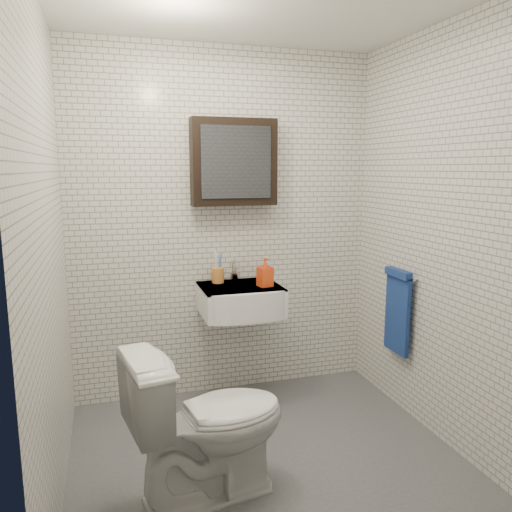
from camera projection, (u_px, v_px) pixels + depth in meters
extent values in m
cube|color=#494B50|center=(267.00, 458.00, 2.88)|extent=(2.20, 2.00, 0.01)
cube|color=silver|center=(225.00, 225.00, 3.61)|extent=(2.20, 0.02, 2.50)
cube|color=silver|center=(357.00, 288.00, 1.72)|extent=(2.20, 0.02, 2.50)
cube|color=silver|center=(47.00, 256.00, 2.36)|extent=(0.02, 2.00, 2.50)
cube|color=silver|center=(443.00, 238.00, 2.98)|extent=(0.02, 2.00, 2.50)
cube|color=white|center=(240.00, 300.00, 3.50)|extent=(0.55, 0.45, 0.20)
cylinder|color=silver|center=(239.00, 287.00, 3.50)|extent=(0.31, 0.31, 0.02)
cylinder|color=silver|center=(239.00, 286.00, 3.50)|extent=(0.04, 0.04, 0.01)
cube|color=white|center=(240.00, 286.00, 3.48)|extent=(0.55, 0.45, 0.01)
cylinder|color=silver|center=(234.00, 277.00, 3.63)|extent=(0.06, 0.06, 0.06)
cylinder|color=silver|center=(234.00, 269.00, 3.62)|extent=(0.03, 0.03, 0.08)
cylinder|color=silver|center=(236.00, 266.00, 3.56)|extent=(0.02, 0.12, 0.02)
cube|color=silver|center=(233.00, 260.00, 3.64)|extent=(0.02, 0.09, 0.01)
cube|color=black|center=(234.00, 162.00, 3.48)|extent=(0.60, 0.14, 0.60)
cube|color=#3F444C|center=(236.00, 162.00, 3.41)|extent=(0.49, 0.01, 0.49)
cylinder|color=silver|center=(401.00, 275.00, 3.35)|extent=(0.02, 0.30, 0.02)
cylinder|color=silver|center=(393.00, 271.00, 3.48)|extent=(0.04, 0.02, 0.02)
cylinder|color=silver|center=(415.00, 279.00, 3.23)|extent=(0.04, 0.02, 0.02)
cube|color=navy|center=(397.00, 314.00, 3.39)|extent=(0.03, 0.26, 0.54)
cube|color=navy|center=(398.00, 273.00, 3.34)|extent=(0.05, 0.26, 0.05)
cylinder|color=#C67431|center=(218.00, 275.00, 3.57)|extent=(0.10, 0.10, 0.11)
cylinder|color=white|center=(216.00, 266.00, 3.54)|extent=(0.02, 0.03, 0.21)
cylinder|color=#3E7DC8|center=(220.00, 267.00, 3.55)|extent=(0.02, 0.02, 0.18)
cylinder|color=white|center=(216.00, 265.00, 3.57)|extent=(0.02, 0.04, 0.22)
cylinder|color=#3E7DC8|center=(220.00, 266.00, 3.57)|extent=(0.03, 0.04, 0.19)
imported|color=#EE5A19|center=(265.00, 272.00, 3.45)|extent=(0.11, 0.11, 0.20)
imported|color=white|center=(208.00, 422.00, 2.50)|extent=(0.86, 0.59, 0.81)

